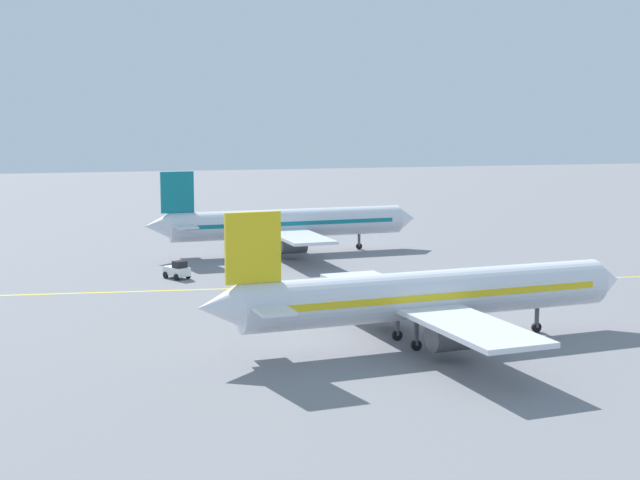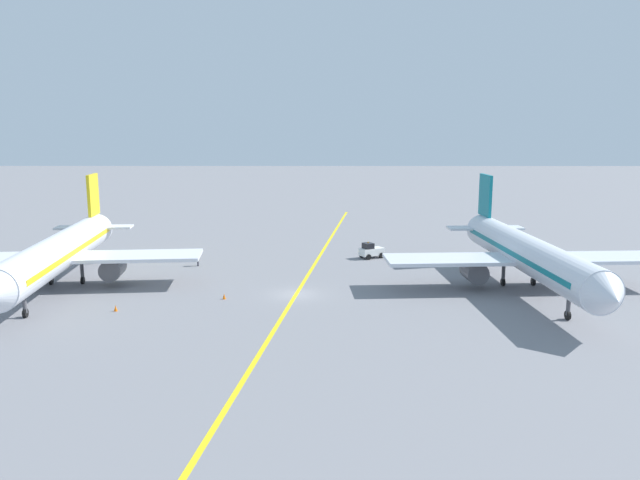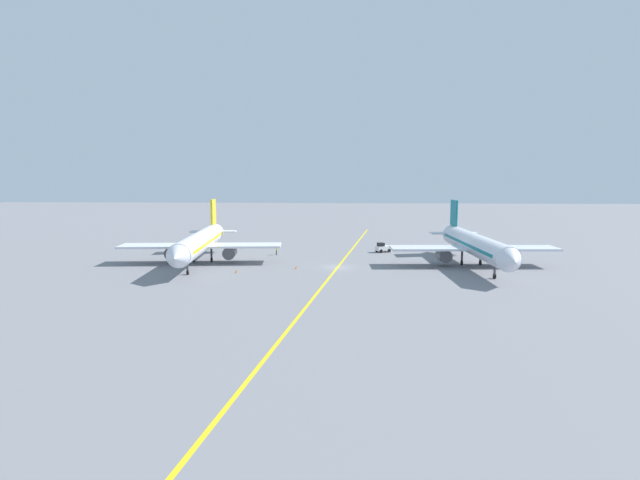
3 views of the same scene
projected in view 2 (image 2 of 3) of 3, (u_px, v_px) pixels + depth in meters
name	position (u px, v px, depth m)	size (l,w,h in m)	color
ground_plane	(296.00, 294.00, 61.30)	(400.00, 400.00, 0.00)	slate
apron_yellow_centreline	(296.00, 294.00, 61.29)	(0.40, 120.00, 0.01)	yellow
airplane_at_gate	(526.00, 254.00, 62.48)	(28.25, 35.53, 10.60)	silver
airplane_adjacent_stand	(60.00, 252.00, 63.06)	(28.36, 35.55, 10.60)	silver
baggage_tug_white	(371.00, 251.00, 78.09)	(3.35, 2.83, 2.11)	white
ground_crew_worker	(198.00, 258.00, 73.65)	(0.30, 0.57, 1.68)	#23232D
traffic_cone_near_nose	(116.00, 308.00, 55.72)	(0.32, 0.32, 0.55)	orange
traffic_cone_mid_apron	(224.00, 296.00, 59.60)	(0.32, 0.32, 0.55)	orange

